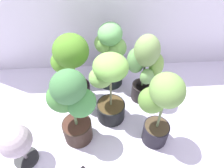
% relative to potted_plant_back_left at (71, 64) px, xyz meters
% --- Properties ---
extents(ground_plane, '(8.00, 8.00, 0.00)m').
position_rel_potted_plant_back_left_xyz_m(ground_plane, '(0.32, -0.37, -0.42)').
color(ground_plane, silver).
rests_on(ground_plane, ground).
extents(potted_plant_back_left, '(0.40, 0.34, 0.70)m').
position_rel_potted_plant_back_left_xyz_m(potted_plant_back_left, '(0.00, 0.00, 0.00)').
color(potted_plant_back_left, black).
rests_on(potted_plant_back_left, ground).
extents(potted_plant_front_right, '(0.32, 0.28, 0.70)m').
position_rel_potted_plant_back_left_xyz_m(potted_plant_front_right, '(0.64, -0.49, -0.01)').
color(potted_plant_front_right, black).
rests_on(potted_plant_front_right, ground).
extents(potted_plant_center, '(0.35, 0.34, 0.68)m').
position_rel_potted_plant_back_left_xyz_m(potted_plant_center, '(0.31, -0.24, -0.05)').
color(potted_plant_center, black).
rests_on(potted_plant_center, ground).
extents(potted_plant_back_right, '(0.32, 0.26, 0.70)m').
position_rel_potted_plant_back_left_xyz_m(potted_plant_back_right, '(0.62, -0.04, -0.01)').
color(potted_plant_back_right, '#2A2324').
rests_on(potted_plant_back_right, ground).
extents(potted_plant_back_center, '(0.33, 0.29, 0.68)m').
position_rel_potted_plant_back_left_xyz_m(potted_plant_back_center, '(0.34, 0.20, -0.06)').
color(potted_plant_back_center, black).
rests_on(potted_plant_back_center, ground).
extents(potted_plant_front_left, '(0.38, 0.31, 0.71)m').
position_rel_potted_plant_back_left_xyz_m(potted_plant_front_left, '(0.04, -0.44, -0.01)').
color(potted_plant_front_left, '#32231B').
rests_on(potted_plant_front_left, ground).
extents(floor_fan, '(0.24, 0.24, 0.38)m').
position_rel_potted_plant_back_left_xyz_m(floor_fan, '(-0.35, -0.61, -0.17)').
color(floor_fan, black).
rests_on(floor_fan, ground).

